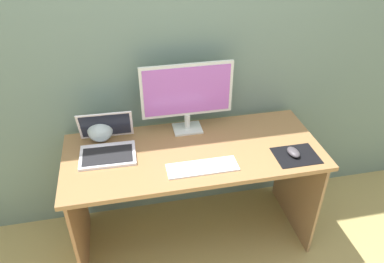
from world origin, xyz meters
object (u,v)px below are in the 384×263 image
(mouse, at_px, (293,152))
(monitor, at_px, (187,94))
(fishbowl, at_px, (100,130))
(keyboard_external, at_px, (202,167))
(laptop, at_px, (107,145))

(mouse, bearing_deg, monitor, 138.09)
(monitor, bearing_deg, mouse, -35.47)
(fishbowl, bearing_deg, keyboard_external, -35.84)
(monitor, distance_m, mouse, 0.71)
(fishbowl, height_order, mouse, fishbowl)
(keyboard_external, height_order, mouse, mouse)
(mouse, bearing_deg, laptop, 159.87)
(monitor, relative_size, laptop, 1.72)
(keyboard_external, bearing_deg, laptop, 152.48)
(monitor, height_order, fishbowl, monitor)
(monitor, bearing_deg, laptop, -165.05)
(laptop, distance_m, mouse, 1.08)
(fishbowl, bearing_deg, laptop, -74.58)
(monitor, bearing_deg, fishbowl, -179.52)
(fishbowl, relative_size, keyboard_external, 0.39)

